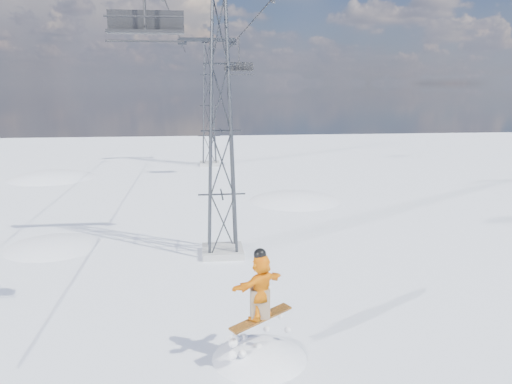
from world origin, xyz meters
TOP-DOWN VIEW (x-y plane):
  - ground at (0.00, 0.00)m, footprint 120.00×120.00m
  - snow_terrain at (-4.77, 21.24)m, footprint 39.00×37.00m
  - lift_tower_near at (0.80, 8.00)m, footprint 5.20×1.80m
  - lift_tower_far at (0.80, 33.00)m, footprint 5.20×1.80m
  - haul_cables at (0.80, 19.50)m, footprint 4.46×51.00m
  - lift_chair_near at (-1.40, 0.30)m, footprint 1.93×0.55m
  - lift_chair_mid at (3.00, 25.55)m, footprint 2.22×0.64m

SIDE VIEW (x-z plane):
  - snow_terrain at x=-4.77m, z-range -20.59..1.41m
  - ground at x=0.00m, z-range 0.00..0.00m
  - lift_tower_near at x=0.80m, z-range -0.24..11.18m
  - lift_tower_far at x=0.80m, z-range -0.24..11.18m
  - lift_chair_mid at x=3.00m, z-range 7.26..10.02m
  - lift_chair_near at x=-1.40m, z-range 7.74..10.13m
  - haul_cables at x=0.80m, z-range 10.82..10.88m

